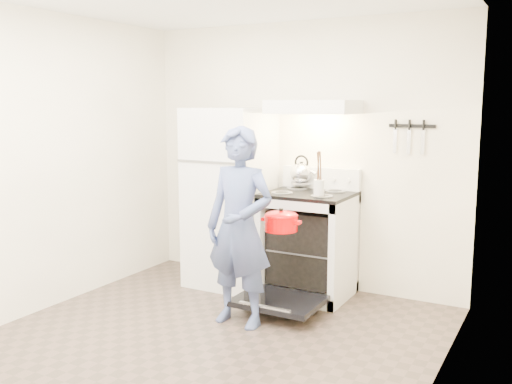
% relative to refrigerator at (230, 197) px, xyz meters
% --- Properties ---
extents(floor, '(3.60, 3.60, 0.00)m').
position_rel_refrigerator_xyz_m(floor, '(0.58, -1.45, -0.85)').
color(floor, '#4D3C34').
rests_on(floor, ground).
extents(back_wall, '(3.20, 0.02, 2.50)m').
position_rel_refrigerator_xyz_m(back_wall, '(0.58, 0.35, 0.40)').
color(back_wall, white).
rests_on(back_wall, ground).
extents(refrigerator, '(0.70, 0.70, 1.70)m').
position_rel_refrigerator_xyz_m(refrigerator, '(0.00, 0.00, 0.00)').
color(refrigerator, silver).
rests_on(refrigerator, floor).
extents(stove_body, '(0.76, 0.65, 0.92)m').
position_rel_refrigerator_xyz_m(stove_body, '(0.81, 0.02, -0.39)').
color(stove_body, silver).
rests_on(stove_body, floor).
extents(cooktop, '(0.76, 0.65, 0.03)m').
position_rel_refrigerator_xyz_m(cooktop, '(0.81, 0.02, 0.09)').
color(cooktop, black).
rests_on(cooktop, stove_body).
extents(backsplash, '(0.76, 0.07, 0.20)m').
position_rel_refrigerator_xyz_m(backsplash, '(0.81, 0.31, 0.20)').
color(backsplash, silver).
rests_on(backsplash, cooktop).
extents(oven_door, '(0.70, 0.54, 0.04)m').
position_rel_refrigerator_xyz_m(oven_door, '(0.81, -0.57, -0.72)').
color(oven_door, black).
rests_on(oven_door, floor).
extents(oven_rack, '(0.60, 0.52, 0.01)m').
position_rel_refrigerator_xyz_m(oven_rack, '(0.81, 0.02, -0.41)').
color(oven_rack, slate).
rests_on(oven_rack, stove_body).
extents(range_hood, '(0.76, 0.50, 0.12)m').
position_rel_refrigerator_xyz_m(range_hood, '(0.81, 0.10, 0.86)').
color(range_hood, silver).
rests_on(range_hood, back_wall).
extents(knife_strip, '(0.40, 0.02, 0.03)m').
position_rel_refrigerator_xyz_m(knife_strip, '(1.63, 0.33, 0.70)').
color(knife_strip, black).
rests_on(knife_strip, back_wall).
extents(pizza_stone, '(0.34, 0.34, 0.02)m').
position_rel_refrigerator_xyz_m(pizza_stone, '(0.89, -0.04, -0.40)').
color(pizza_stone, '#81644B').
rests_on(pizza_stone, oven_rack).
extents(tea_kettle, '(0.26, 0.21, 0.31)m').
position_rel_refrigerator_xyz_m(tea_kettle, '(0.64, 0.24, 0.26)').
color(tea_kettle, silver).
rests_on(tea_kettle, cooktop).
extents(utensil_jar, '(0.10, 0.10, 0.13)m').
position_rel_refrigerator_xyz_m(utensil_jar, '(1.01, -0.24, 0.20)').
color(utensil_jar, silver).
rests_on(utensil_jar, cooktop).
extents(person, '(0.58, 0.39, 1.57)m').
position_rel_refrigerator_xyz_m(person, '(0.61, -0.87, -0.06)').
color(person, '#364C77').
rests_on(person, floor).
extents(dutch_oven, '(0.33, 0.26, 0.22)m').
position_rel_refrigerator_xyz_m(dutch_oven, '(0.86, -0.63, -0.05)').
color(dutch_oven, '#E20000').
rests_on(dutch_oven, person).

